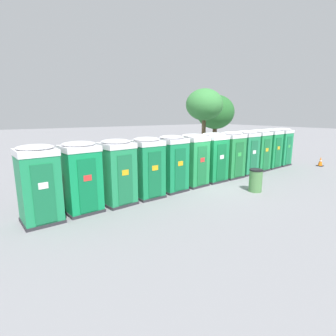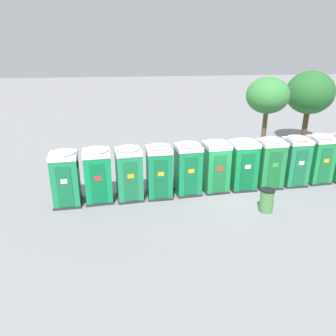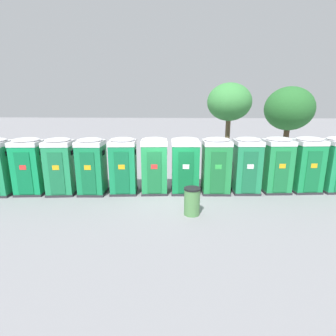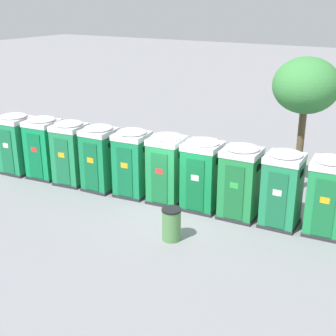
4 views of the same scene
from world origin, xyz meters
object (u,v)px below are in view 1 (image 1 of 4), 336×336
(portapotty_4, at_px, (172,163))
(street_tree_1, at_px, (215,112))
(portapotty_3, at_px, (147,167))
(portapotty_11, at_px, (281,146))
(portapotty_5, at_px, (193,160))
(portapotty_8, at_px, (246,152))
(portapotty_7, at_px, (231,154))
(portapotty_2, at_px, (117,172))
(portapotty_10, at_px, (270,148))
(portapotty_6, at_px, (213,157))
(street_tree_0, at_px, (204,105))
(trash_can, at_px, (256,180))
(traffic_cone, at_px, (320,162))
(portapotty_0, at_px, (39,184))
(portapotty_1, at_px, (81,177))
(portapotty_9, at_px, (258,150))

(portapotty_4, height_order, street_tree_1, street_tree_1)
(portapotty_3, height_order, portapotty_4, same)
(portapotty_11, bearing_deg, portapotty_3, -174.99)
(portapotty_5, xyz_separation_m, portapotty_8, (4.17, 0.25, -0.00))
(portapotty_4, height_order, portapotty_7, same)
(portapotty_2, relative_size, portapotty_10, 1.00)
(portapotty_6, relative_size, portapotty_7, 1.00)
(street_tree_0, xyz_separation_m, street_tree_1, (4.66, 3.68, -0.42))
(street_tree_1, xyz_separation_m, trash_can, (-6.82, -9.58, -3.07))
(portapotty_10, height_order, street_tree_0, street_tree_0)
(traffic_cone, bearing_deg, portapotty_11, 135.40)
(portapotty_0, relative_size, street_tree_1, 0.50)
(portapotty_1, relative_size, portapotty_8, 1.00)
(portapotty_5, height_order, portapotty_11, same)
(portapotty_3, distance_m, portapotty_5, 2.79)
(portapotty_11, height_order, traffic_cone, portapotty_11)
(portapotty_4, distance_m, portapotty_7, 4.18)
(portapotty_2, distance_m, portapotty_6, 5.58)
(portapotty_7, height_order, traffic_cone, portapotty_7)
(portapotty_5, distance_m, portapotty_10, 6.97)
(portapotty_0, bearing_deg, trash_can, -11.80)
(portapotty_6, xyz_separation_m, portapotty_10, (5.56, 0.47, 0.00))
(portapotty_0, xyz_separation_m, street_tree_1, (15.40, 7.78, 2.31))
(portapotty_2, distance_m, portapotty_11, 12.54)
(portapotty_0, relative_size, portapotty_9, 1.00)
(portapotty_3, bearing_deg, trash_can, -25.68)
(portapotty_1, relative_size, portapotty_5, 1.00)
(portapotty_6, height_order, portapotty_9, same)
(portapotty_11, bearing_deg, portapotty_7, -174.54)
(portapotty_2, bearing_deg, portapotty_8, 4.50)
(portapotty_6, height_order, trash_can, portapotty_6)
(portapotty_9, height_order, portapotty_11, same)
(portapotty_1, height_order, portapotty_8, same)
(portapotty_1, bearing_deg, portapotty_7, 3.97)
(portapotty_1, bearing_deg, street_tree_1, 28.45)
(portapotty_0, relative_size, portapotty_2, 1.00)
(portapotty_7, bearing_deg, portapotty_5, -177.23)
(portapotty_9, bearing_deg, portapotty_11, 5.11)
(portapotty_6, xyz_separation_m, portapotty_11, (6.94, 0.59, 0.00))
(portapotty_1, xyz_separation_m, portapotty_3, (2.79, 0.14, 0.00))
(street_tree_0, bearing_deg, trash_can, -110.08)
(portapotty_6, height_order, portapotty_10, same)
(portapotty_0, height_order, portapotty_4, same)
(portapotty_3, relative_size, street_tree_0, 0.50)
(portapotty_9, bearing_deg, portapotty_10, 5.61)
(portapotty_1, height_order, trash_can, portapotty_1)
(portapotty_1, distance_m, traffic_cone, 15.81)
(portapotty_5, bearing_deg, portapotty_6, 3.28)
(portapotty_6, bearing_deg, portapotty_2, -175.05)
(street_tree_0, bearing_deg, portapotty_3, -150.06)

